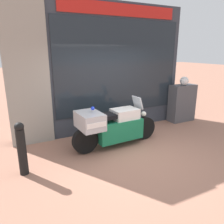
# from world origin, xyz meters

# --- Properties ---
(ground_plane) EXTENTS (60.00, 60.00, 0.00)m
(ground_plane) POSITION_xyz_m (0.00, 0.00, 0.00)
(ground_plane) COLOR #9E6B56
(shop_building) EXTENTS (5.16, 0.55, 3.62)m
(shop_building) POSITION_xyz_m (-0.42, 2.00, 1.82)
(shop_building) COLOR #333842
(shop_building) RESTS_ON ground
(window_display) EXTENTS (3.67, 0.30, 2.08)m
(window_display) POSITION_xyz_m (0.44, 2.03, 0.49)
(window_display) COLOR slate
(window_display) RESTS_ON ground
(paramedic_motorcycle) EXTENTS (2.36, 0.78, 1.21)m
(paramedic_motorcycle) POSITION_xyz_m (-0.34, 0.71, 0.56)
(paramedic_motorcycle) COLOR black
(paramedic_motorcycle) RESTS_ON ground
(utility_cabinet) EXTENTS (0.89, 0.42, 1.24)m
(utility_cabinet) POSITION_xyz_m (2.72, 1.54, 0.62)
(utility_cabinet) COLOR #4C4C51
(utility_cabinet) RESTS_ON ground
(white_helmet) EXTENTS (0.28, 0.28, 0.28)m
(white_helmet) POSITION_xyz_m (2.68, 1.48, 1.38)
(white_helmet) COLOR white
(white_helmet) RESTS_ON utility_cabinet
(street_bollard) EXTENTS (0.18, 0.18, 1.07)m
(street_bollard) POSITION_xyz_m (-2.44, 0.34, 0.55)
(street_bollard) COLOR black
(street_bollard) RESTS_ON ground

